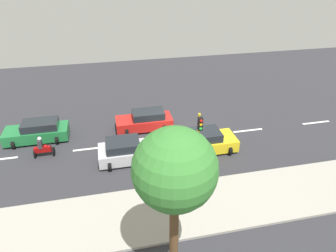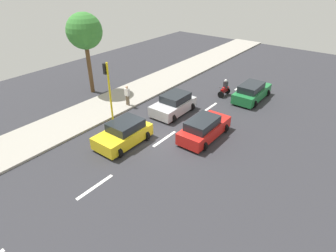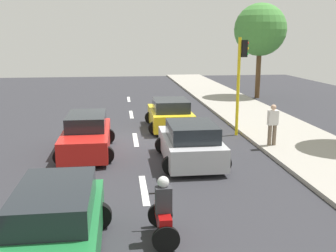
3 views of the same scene
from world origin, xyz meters
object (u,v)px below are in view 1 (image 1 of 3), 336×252
object	(u,v)px
car_red	(145,121)
car_green	(38,131)
street_tree_center	(175,171)
car_silver	(127,151)
traffic_light_corner	(198,139)
pedestrian_near_signal	(159,179)
motorcycle	(43,148)
car_yellow_cab	(207,141)

from	to	relation	value
car_red	car_green	size ratio (longest dim) A/B	0.97
car_green	street_tree_center	xyz separation A→B (m)	(12.39, 7.29, 4.70)
car_silver	traffic_light_corner	distance (m)	5.36
car_green	pedestrian_near_signal	distance (m)	10.70
car_red	motorcycle	size ratio (longest dim) A/B	2.82
car_silver	car_yellow_cab	distance (m)	5.55
car_red	pedestrian_near_signal	xyz separation A→B (m)	(7.51, -0.33, 0.35)
motorcycle	street_tree_center	world-z (taller)	street_tree_center
street_tree_center	car_red	bearing A→B (deg)	177.17
pedestrian_near_signal	street_tree_center	size ratio (longest dim) A/B	0.24
car_red	motorcycle	distance (m)	7.58
car_green	pedestrian_near_signal	bearing A→B (deg)	45.14
car_yellow_cab	pedestrian_near_signal	size ratio (longest dim) A/B	2.25
traffic_light_corner	car_red	bearing A→B (deg)	-163.00
car_green	car_yellow_cab	bearing A→B (deg)	71.78
motorcycle	pedestrian_near_signal	xyz separation A→B (m)	(5.27, 6.92, 0.42)
car_silver	pedestrian_near_signal	distance (m)	3.94
pedestrian_near_signal	car_silver	bearing A→B (deg)	-158.50
car_red	car_yellow_cab	xyz separation A→B (m)	(3.81, 3.78, -0.00)
car_silver	motorcycle	xyz separation A→B (m)	(-1.62, -5.48, -0.07)
car_green	traffic_light_corner	distance (m)	12.33
pedestrian_near_signal	street_tree_center	bearing A→B (deg)	-3.34
car_silver	car_green	size ratio (longest dim) A/B	0.86
motorcycle	traffic_light_corner	xyz separation A→B (m)	(4.60, 9.34, 2.29)
car_red	traffic_light_corner	distance (m)	7.49
pedestrian_near_signal	traffic_light_corner	size ratio (longest dim) A/B	0.38
motorcycle	car_silver	bearing A→B (deg)	73.55
street_tree_center	pedestrian_near_signal	bearing A→B (deg)	176.66
car_silver	car_red	bearing A→B (deg)	155.34
car_green	motorcycle	size ratio (longest dim) A/B	2.91
street_tree_center	motorcycle	bearing A→B (deg)	-146.76
car_red	traffic_light_corner	bearing A→B (deg)	17.00
street_tree_center	car_silver	bearing A→B (deg)	-172.25
car_red	pedestrian_near_signal	world-z (taller)	pedestrian_near_signal
car_red	traffic_light_corner	xyz separation A→B (m)	(6.84, 2.09, 2.22)
car_green	traffic_light_corner	world-z (taller)	traffic_light_corner
car_yellow_cab	street_tree_center	world-z (taller)	street_tree_center
car_silver	pedestrian_near_signal	bearing A→B (deg)	21.50
pedestrian_near_signal	traffic_light_corner	xyz separation A→B (m)	(-0.67, 2.42, 1.87)
traffic_light_corner	street_tree_center	distance (m)	6.63
car_green	traffic_light_corner	bearing A→B (deg)	55.49
car_red	car_yellow_cab	bearing A→B (deg)	44.75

